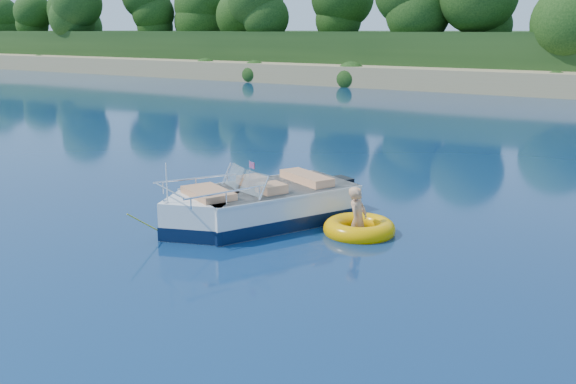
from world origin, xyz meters
name	(u,v)px	position (x,y,z in m)	size (l,w,h in m)	color
ground	(159,249)	(0.00, 0.00, 0.00)	(160.00, 160.00, 0.00)	#091A40
treeline	(569,9)	(0.04, 41.01, 5.55)	(150.00, 7.12, 8.19)	black
motorboat	(257,208)	(0.63, 2.42, 0.35)	(3.35, 5.05, 1.81)	white
tow_tube	(359,229)	(2.83, 3.02, 0.10)	(1.92, 1.92, 0.40)	#FCAE00
boy	(358,233)	(2.80, 3.02, 0.00)	(0.55, 0.36, 1.50)	tan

